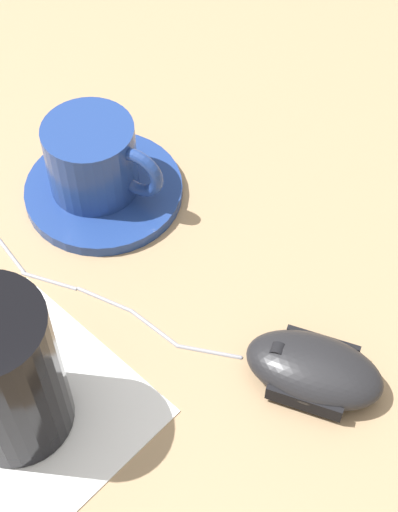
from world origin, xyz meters
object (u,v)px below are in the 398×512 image
object	(u,v)px
saucer	(104,190)
coffee_cup	(94,158)
computer_mouse	(314,369)
drinking_glass	(2,374)

from	to	relation	value
saucer	coffee_cup	distance (m)	0.04
saucer	coffee_cup	world-z (taller)	coffee_cup
computer_mouse	drinking_glass	world-z (taller)	drinking_glass
drinking_glass	saucer	bearing A→B (deg)	145.87
saucer	computer_mouse	bearing A→B (deg)	20.07
saucer	drinking_glass	world-z (taller)	drinking_glass
coffee_cup	drinking_glass	xyz separation A→B (m)	(0.18, -0.11, 0.02)
coffee_cup	drinking_glass	world-z (taller)	drinking_glass
computer_mouse	saucer	bearing A→B (deg)	-159.93
computer_mouse	drinking_glass	distance (m)	0.21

